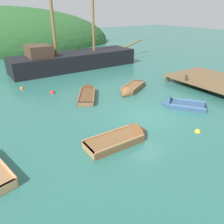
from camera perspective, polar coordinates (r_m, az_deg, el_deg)
ground_plane at (r=13.56m, az=9.20°, el=-1.29°), size 120.00×120.00×0.00m
shore_hill at (r=42.32m, az=-26.95°, el=14.60°), size 39.88×20.05×12.84m
sailing_ship at (r=24.95m, az=-9.91°, el=12.52°), size 16.27×3.76×11.75m
rowboat_portside at (r=11.06m, az=3.22°, el=-6.88°), size 3.56×1.28×1.21m
rowboat_outer_left at (r=16.76m, az=-6.36°, el=4.58°), size 2.85×3.68×1.07m
rowboat_center at (r=17.62m, az=4.97°, el=5.81°), size 3.51×2.55×0.98m
rowboat_near_dock at (r=15.47m, az=16.88°, el=1.70°), size 2.75×3.07×1.21m
buoy_yellow at (r=12.68m, az=21.32°, el=-4.83°), size 0.32×0.32×0.32m
buoy_orange at (r=19.67m, az=-22.37°, el=5.65°), size 0.31×0.31×0.31m
buoy_red at (r=17.84m, az=-15.20°, el=4.78°), size 0.39×0.39×0.39m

